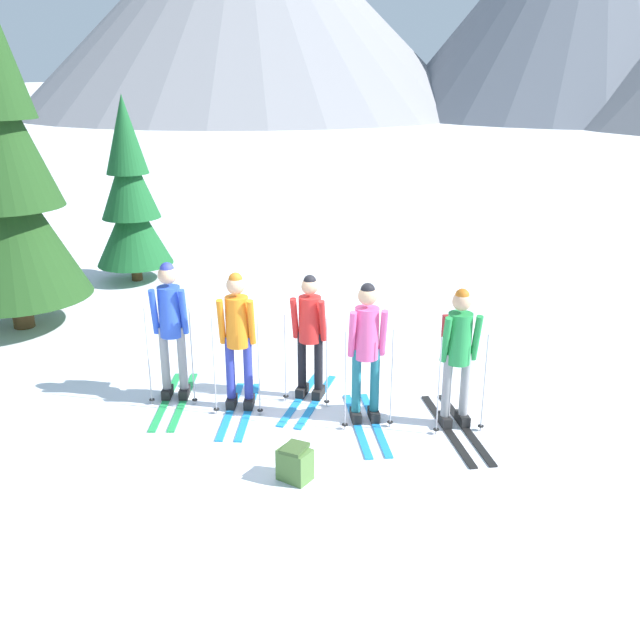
% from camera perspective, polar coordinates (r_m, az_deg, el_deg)
% --- Properties ---
extents(ground_plane, '(400.00, 400.00, 0.00)m').
position_cam_1_polar(ground_plane, '(8.91, -2.03, -7.03)').
color(ground_plane, white).
extents(skier_in_blue, '(0.98, 1.64, 1.80)m').
position_cam_1_polar(skier_in_blue, '(8.95, -11.92, -0.22)').
color(skier_in_blue, green).
rests_on(skier_in_blue, ground).
extents(skier_in_orange, '(0.87, 1.56, 1.75)m').
position_cam_1_polar(skier_in_orange, '(8.57, -6.64, -1.05)').
color(skier_in_orange, '#1E84D1').
rests_on(skier_in_orange, ground).
extents(skier_in_red, '(0.60, 1.61, 1.63)m').
position_cam_1_polar(skier_in_red, '(8.81, -0.83, -1.07)').
color(skier_in_red, '#1E84D1').
rests_on(skier_in_red, ground).
extents(skier_in_pink, '(1.11, 1.53, 1.73)m').
position_cam_1_polar(skier_in_pink, '(8.19, 3.77, -2.26)').
color(skier_in_pink, '#1E84D1').
rests_on(skier_in_pink, ground).
extents(skier_in_green, '(1.24, 1.64, 1.69)m').
position_cam_1_polar(skier_in_green, '(8.25, 11.06, -2.45)').
color(skier_in_green, black).
rests_on(skier_in_green, ground).
extents(pine_tree_near, '(2.31, 2.31, 5.57)m').
position_cam_1_polar(pine_tree_near, '(12.03, -24.28, 10.99)').
color(pine_tree_near, '#51381E').
rests_on(pine_tree_near, ground).
extents(pine_tree_mid, '(1.48, 1.48, 3.58)m').
position_cam_1_polar(pine_tree_mid, '(14.33, -15.04, 9.42)').
color(pine_tree_mid, '#51381E').
rests_on(pine_tree_mid, ground).
extents(backpack_on_snow_front, '(0.35, 0.29, 0.38)m').
position_cam_1_polar(backpack_on_snow_front, '(7.37, -2.03, -11.46)').
color(backpack_on_snow_front, '#4C7238').
rests_on(backpack_on_snow_front, ground).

